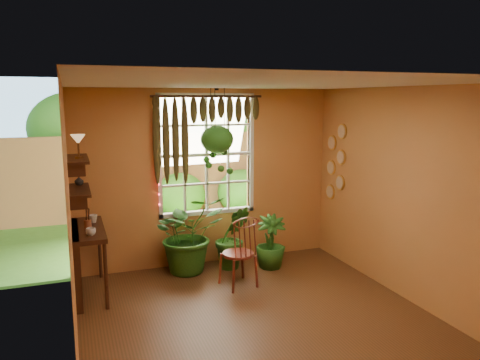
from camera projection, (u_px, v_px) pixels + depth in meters
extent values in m
plane|color=#542D18|center=(264.00, 325.00, 5.33)|extent=(4.50, 4.50, 0.00)
plane|color=silver|center=(266.00, 84.00, 4.86)|extent=(4.50, 4.50, 0.00)
plane|color=#BA793F|center=(207.00, 178.00, 7.18)|extent=(4.00, 0.00, 4.00)
plane|color=#BA793F|center=(71.00, 227.00, 4.42)|extent=(0.00, 4.50, 4.50)
plane|color=#BA793F|center=(414.00, 197.00, 5.78)|extent=(0.00, 4.50, 4.50)
cube|color=silver|center=(206.00, 155.00, 7.14)|extent=(1.52, 0.10, 1.86)
cube|color=white|center=(206.00, 155.00, 7.17)|extent=(1.38, 0.01, 1.78)
cylinder|color=#3D1F10|center=(208.00, 96.00, 6.89)|extent=(1.70, 0.04, 0.04)
cube|color=#3D1F10|center=(88.00, 230.00, 6.05)|extent=(0.40, 1.20, 0.06)
cube|color=#3D1F10|center=(77.00, 262.00, 6.06)|extent=(0.08, 1.18, 0.90)
cylinder|color=#3D1F10|center=(106.00, 276.00, 5.67)|extent=(0.05, 0.05, 0.86)
cylinder|color=#3D1F10|center=(100.00, 249.00, 6.68)|extent=(0.05, 0.05, 0.86)
cube|color=#3D1F10|center=(80.00, 190.00, 5.93)|extent=(0.25, 0.90, 0.04)
cube|color=#3D1F10|center=(78.00, 159.00, 5.86)|extent=(0.25, 0.90, 0.04)
cube|color=#305E1B|center=(154.00, 200.00, 12.03)|extent=(14.00, 10.00, 0.04)
cube|color=olive|center=(167.00, 175.00, 10.21)|extent=(12.00, 0.10, 1.80)
plane|color=#88B7E3|center=(141.00, 134.00, 13.43)|extent=(12.00, 0.00, 12.00)
cylinder|color=maroon|center=(238.00, 254.00, 6.39)|extent=(0.51, 0.51, 0.04)
torus|color=maroon|center=(245.00, 222.00, 6.15)|extent=(0.41, 0.11, 0.41)
imported|color=#134512|center=(188.00, 233.00, 6.90)|extent=(1.18, 1.07, 1.17)
imported|color=#134512|center=(233.00, 237.00, 7.05)|extent=(0.56, 0.46, 0.97)
imported|color=#134512|center=(271.00, 242.00, 7.08)|extent=(0.53, 0.53, 0.81)
ellipsoid|color=black|center=(217.00, 144.00, 6.90)|extent=(0.29, 0.29, 0.17)
ellipsoid|color=#134512|center=(217.00, 139.00, 6.89)|extent=(0.49, 0.49, 0.41)
imported|color=silver|center=(91.00, 232.00, 5.69)|extent=(0.12, 0.12, 0.09)
imported|color=beige|center=(93.00, 219.00, 6.28)|extent=(0.14, 0.14, 0.11)
cylinder|color=brown|center=(88.00, 224.00, 5.99)|extent=(0.09, 0.09, 0.11)
imported|color=#B2AD99|center=(79.00, 181.00, 6.18)|extent=(0.13, 0.13, 0.12)
cylinder|color=#593719|center=(79.00, 157.00, 5.75)|extent=(0.10, 0.10, 0.03)
cylinder|color=#593719|center=(79.00, 150.00, 5.73)|extent=(0.02, 0.02, 0.18)
cone|color=slate|center=(78.00, 139.00, 5.71)|extent=(0.18, 0.18, 0.12)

